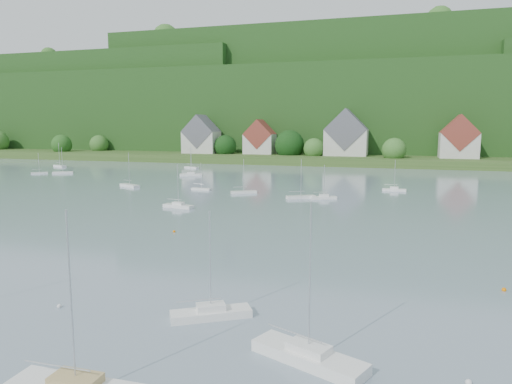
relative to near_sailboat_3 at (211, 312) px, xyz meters
The scene contains 13 objects.
far_shore_strip 166.10m from the near_sailboat_3, 93.94° to the left, with size 600.00×60.00×3.00m, color #32501E.
forested_ridge 235.60m from the near_sailboat_3, 92.69° to the left, with size 620.00×181.22×69.89m.
village_building_0 166.76m from the near_sailboat_3, 113.50° to the left, with size 14.00×10.40×16.00m.
village_building_1 160.37m from the near_sailboat_3, 104.98° to the left, with size 12.00×9.36×14.00m.
village_building_2 154.15m from the near_sailboat_3, 92.38° to the left, with size 16.00×11.44×18.00m.
village_building_3 155.64m from the near_sailboat_3, 77.51° to the left, with size 13.00×10.40×15.50m.
near_sailboat_3 is the anchor object (origin of this frame).
near_sailboat_4 9.82m from the near_sailboat_3, 29.24° to the right, with size 7.87×4.97×10.32m.
mooring_buoy_1 12.84m from the near_sailboat_3, behind, with size 0.39×0.39×0.39m, color silver.
mooring_buoy_2 26.62m from the near_sailboat_3, 29.88° to the left, with size 0.40×0.40×0.40m, color orange.
mooring_buoy_3 30.67m from the near_sailboat_3, 121.77° to the left, with size 0.39×0.39×0.39m, color orange.
mooring_buoy_4 18.49m from the near_sailboat_3, 14.43° to the right, with size 0.40×0.40×0.40m, color silver.
far_sailboat_cluster 84.49m from the near_sailboat_3, 90.52° to the left, with size 205.17×75.51×8.71m.
Camera 1 is at (24.94, 1.55, 14.90)m, focal length 33.40 mm.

